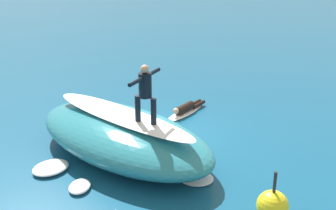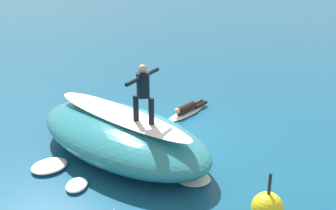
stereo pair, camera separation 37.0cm
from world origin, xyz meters
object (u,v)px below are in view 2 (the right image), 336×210
object	(u,v)px
surfer_paddling	(188,107)
surfboard_riding	(144,124)
buoy_marker	(267,208)
surfboard_paddling	(186,113)
surfer_riding	(143,89)

from	to	relation	value
surfer_paddling	surfboard_riding	bearing A→B (deg)	18.93
surfer_paddling	buoy_marker	distance (m)	6.63
buoy_marker	surfer_paddling	bearing A→B (deg)	-47.69
surfboard_riding	surfer_paddling	world-z (taller)	surfboard_riding
surfboard_paddling	buoy_marker	size ratio (longest dim) A/B	1.66
surfer_riding	buoy_marker	distance (m)	4.31
surfboard_riding	surfer_paddling	xyz separation A→B (m)	(0.69, -4.07, -1.08)
surfer_riding	surfboard_paddling	distance (m)	4.59
surfboard_riding	surfer_riding	distance (m)	0.99
surfboard_riding	surfboard_paddling	xyz separation A→B (m)	(0.71, -3.94, -1.26)
surfboard_paddling	surfer_paddling	distance (m)	0.22
surfer_paddling	surfboard_paddling	bearing A→B (deg)	0.00
surfboard_riding	surfer_riding	bearing A→B (deg)	107.84
surfer_riding	surfboard_paddling	world-z (taller)	surfer_riding
surfboard_riding	surfer_paddling	bearing A→B (deg)	-81.05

